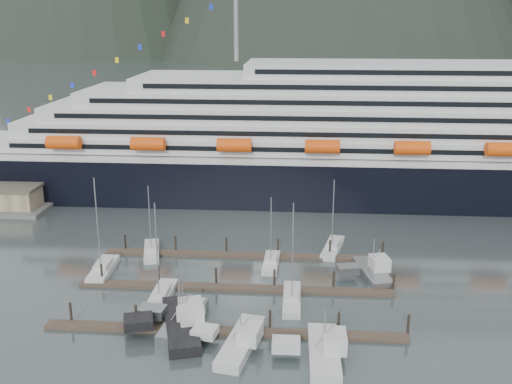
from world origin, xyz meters
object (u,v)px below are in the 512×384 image
Objects in this scene: trawler_d at (323,351)px; sailboat_b at (161,297)px; cruise_ship at (413,145)px; sailboat_d at (292,300)px; trawler_b at (182,319)px; trawler_c at (240,341)px; trawler_a at (179,323)px; sailboat_g at (333,248)px; sailboat_c at (271,263)px; sailboat_e at (152,251)px; sailboat_a at (103,270)px; trawler_e at (372,271)px.

sailboat_b is at bearing 58.53° from trawler_d.
cruise_ship reaches higher than sailboat_d.
trawler_b reaches higher than trawler_c.
sailboat_b is (-45.43, -56.19, -11.60)m from cruise_ship.
trawler_a is (-14.76, -9.05, 0.55)m from sailboat_d.
cruise_ship is 73.19m from sailboat_b.
sailboat_b is 1.15× the size of sailboat_g.
trawler_c is at bearing 175.97° from sailboat_c.
sailboat_g reaches higher than trawler_b.
sailboat_c is at bearing 4.83° from trawler_c.
sailboat_e is 26.70m from trawler_b.
trawler_c is at bearing 152.95° from sailboat_d.
sailboat_d reaches higher than trawler_b.
sailboat_e is 1.09× the size of trawler_b.
sailboat_a is 1.22× the size of sailboat_g.
trawler_c is (24.40, -20.81, 0.37)m from sailboat_a.
trawler_a is (-21.65, -29.63, 0.56)m from sailboat_g.
sailboat_d is at bearing -74.60° from trawler_a.
trawler_e is (12.57, 9.83, 0.47)m from sailboat_d.
trawler_c is (18.48, -29.32, 0.43)m from sailboat_e.
trawler_a reaches higher than trawler_e.
cruise_ship reaches higher than trawler_b.
sailboat_b is 1.25× the size of sailboat_c.
trawler_d is at bearing -122.07° from trawler_a.
trawler_a is at bearing 111.93° from trawler_e.
sailboat_e reaches higher than trawler_b.
cruise_ship is 76.31m from trawler_b.
sailboat_d is (3.68, -13.15, 0.02)m from sailboat_c.
trawler_c is at bearing -133.35° from sailboat_a.
sailboat_g is 35.72m from trawler_b.
sailboat_d is at bearing -54.09° from trawler_b.
sailboat_g is (-19.38, -34.95, -11.62)m from cruise_ship.
sailboat_a is 1.30× the size of trawler_c.
sailboat_d is at bearing -136.97° from sailboat_e.
trawler_e is (31.73, 10.50, 0.45)m from sailboat_b.
cruise_ship is 65.26m from sailboat_e.
trawler_a is 1.15× the size of trawler_c.
sailboat_b is at bearing 141.74° from sailboat_g.
cruise_ship is at bearing -33.36° from sailboat_c.
sailboat_c is at bearing -82.41° from sailboat_a.
sailboat_c is 28.62m from trawler_d.
sailboat_e is 0.95× the size of sailboat_g.
trawler_b is at bearing 118.35° from sailboat_d.
sailboat_d reaches higher than trawler_e.
sailboat_e is 1.01× the size of trawler_c.
sailboat_d is 1.33× the size of trawler_b.
sailboat_c is 0.85× the size of trawler_a.
cruise_ship reaches higher than sailboat_b.
sailboat_g is at bearing -53.00° from sailboat_c.
sailboat_e reaches higher than trawler_e.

